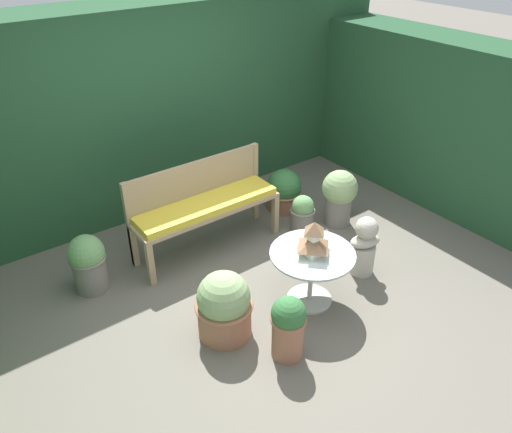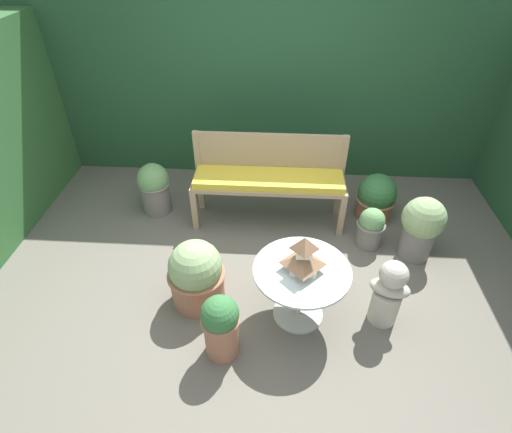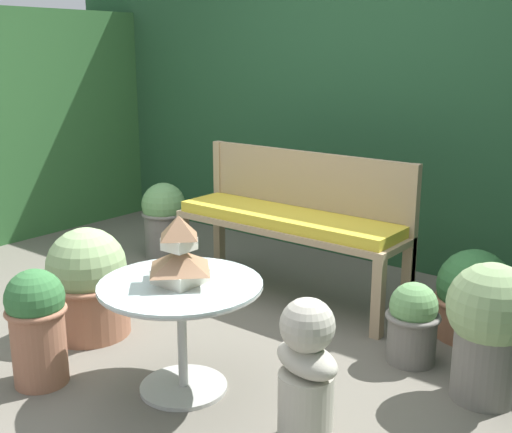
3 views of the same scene
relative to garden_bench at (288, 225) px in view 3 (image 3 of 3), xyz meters
The scene contains 13 objects.
ground 1.04m from the garden_bench, 89.13° to the right, with size 30.00×30.00×0.00m, color #666056.
foliage_hedge_back 1.53m from the garden_bench, 89.42° to the left, with size 6.40×0.80×2.26m, color #234C2D.
garden_bench is the anchor object (origin of this frame).
bench_backrest 0.28m from the garden_bench, 90.00° to the left, with size 1.56×0.06×0.93m.
patio_table 1.29m from the garden_bench, 76.49° to the right, with size 0.75×0.75×0.53m.
pagoda_birdhouse 1.31m from the garden_bench, 76.49° to the right, with size 0.26×0.26×0.32m.
garden_bust 1.61m from the garden_bench, 51.62° to the right, with size 0.35×0.25×0.63m.
potted_plant_table_far 1.25m from the garden_bench, behind, with size 0.34×0.34×0.58m.
potted_plant_path_edge 1.19m from the garden_bench, ahead, with size 0.43×0.43×0.50m.
potted_plant_bench_left 1.52m from the garden_bench, 17.54° to the right, with size 0.39×0.39×0.65m.
potted_plant_bench_right 1.10m from the garden_bench, 17.74° to the right, with size 0.28×0.28×0.43m.
potted_plant_patio_mid 1.28m from the garden_bench, 115.82° to the right, with size 0.49×0.49×0.61m.
potted_plant_table_near 1.67m from the garden_bench, 99.71° to the right, with size 0.29×0.29×0.57m.
Camera 3 is at (2.26, -2.27, 1.56)m, focal length 45.00 mm.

